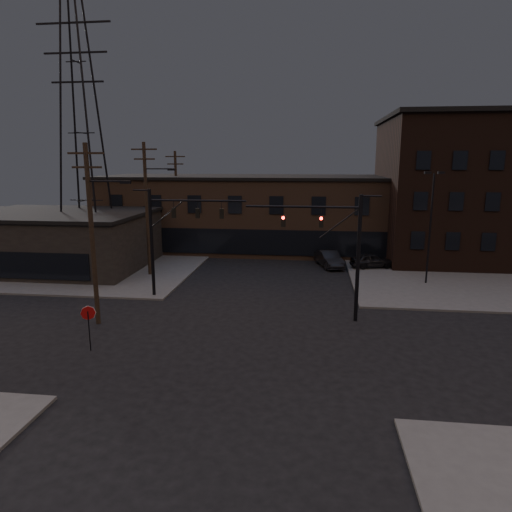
{
  "coord_description": "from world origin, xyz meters",
  "views": [
    {
      "loc": [
        3.64,
        -23.6,
        9.99
      ],
      "look_at": [
        -0.19,
        7.05,
        3.5
      ],
      "focal_mm": 32.0,
      "sensor_mm": 36.0,
      "label": 1
    }
  ],
  "objects_px": {
    "traffic_signal_near": "(340,244)",
    "stop_sign": "(88,318)",
    "traffic_signal_far": "(168,231)",
    "parked_car_lot_a": "(372,260)",
    "parked_car_lot_b": "(491,256)",
    "car_crossing": "(329,259)"
  },
  "relations": [
    {
      "from": "traffic_signal_near",
      "to": "stop_sign",
      "type": "relative_size",
      "value": 3.23
    },
    {
      "from": "traffic_signal_far",
      "to": "parked_car_lot_a",
      "type": "relative_size",
      "value": 2.02
    },
    {
      "from": "stop_sign",
      "to": "parked_car_lot_b",
      "type": "distance_m",
      "value": 37.78
    },
    {
      "from": "traffic_signal_far",
      "to": "parked_car_lot_b",
      "type": "bearing_deg",
      "value": 27.23
    },
    {
      "from": "parked_car_lot_b",
      "to": "car_crossing",
      "type": "height_order",
      "value": "parked_car_lot_b"
    },
    {
      "from": "car_crossing",
      "to": "stop_sign",
      "type": "bearing_deg",
      "value": -139.11
    },
    {
      "from": "parked_car_lot_b",
      "to": "car_crossing",
      "type": "relative_size",
      "value": 1.1
    },
    {
      "from": "traffic_signal_near",
      "to": "parked_car_lot_b",
      "type": "height_order",
      "value": "traffic_signal_near"
    },
    {
      "from": "traffic_signal_far",
      "to": "parked_car_lot_b",
      "type": "distance_m",
      "value": 31.41
    },
    {
      "from": "traffic_signal_far",
      "to": "car_crossing",
      "type": "height_order",
      "value": "traffic_signal_far"
    },
    {
      "from": "traffic_signal_near",
      "to": "car_crossing",
      "type": "relative_size",
      "value": 1.71
    },
    {
      "from": "traffic_signal_near",
      "to": "parked_car_lot_a",
      "type": "distance_m",
      "value": 15.59
    },
    {
      "from": "traffic_signal_near",
      "to": "parked_car_lot_b",
      "type": "xyz_separation_m",
      "value": [
        15.61,
        17.75,
        -4.03
      ]
    },
    {
      "from": "traffic_signal_near",
      "to": "parked_car_lot_b",
      "type": "relative_size",
      "value": 1.55
    },
    {
      "from": "stop_sign",
      "to": "car_crossing",
      "type": "height_order",
      "value": "stop_sign"
    },
    {
      "from": "parked_car_lot_a",
      "to": "traffic_signal_far",
      "type": "bearing_deg",
      "value": 109.79
    },
    {
      "from": "stop_sign",
      "to": "car_crossing",
      "type": "bearing_deg",
      "value": 58.21
    },
    {
      "from": "traffic_signal_far",
      "to": "car_crossing",
      "type": "xyz_separation_m",
      "value": [
        12.01,
        11.47,
        -4.24
      ]
    },
    {
      "from": "traffic_signal_far",
      "to": "parked_car_lot_b",
      "type": "relative_size",
      "value": 1.55
    },
    {
      "from": "parked_car_lot_a",
      "to": "car_crossing",
      "type": "distance_m",
      "value": 3.96
    },
    {
      "from": "car_crossing",
      "to": "parked_car_lot_b",
      "type": "bearing_deg",
      "value": -7.27
    },
    {
      "from": "traffic_signal_far",
      "to": "parked_car_lot_b",
      "type": "xyz_separation_m",
      "value": [
        27.69,
        14.25,
        -4.11
      ]
    }
  ]
}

